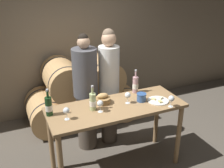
# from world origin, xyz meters

# --- Properties ---
(ground_plane) EXTENTS (10.00, 10.00, 0.00)m
(ground_plane) POSITION_xyz_m (0.00, 0.00, 0.00)
(ground_plane) COLOR #564F44
(stone_wall_back) EXTENTS (10.00, 0.12, 3.20)m
(stone_wall_back) POSITION_xyz_m (0.00, 1.96, 1.60)
(stone_wall_back) COLOR #7F705B
(stone_wall_back) RESTS_ON ground_plane
(barrel_stack) EXTENTS (1.98, 0.87, 1.17)m
(barrel_stack) POSITION_xyz_m (-0.00, 1.41, 0.52)
(barrel_stack) COLOR tan
(barrel_stack) RESTS_ON ground_plane
(tasting_table) EXTENTS (1.75, 0.67, 0.95)m
(tasting_table) POSITION_xyz_m (0.00, 0.00, 0.81)
(tasting_table) COLOR #99754C
(tasting_table) RESTS_ON ground_plane
(person_left) EXTENTS (0.35, 0.35, 1.77)m
(person_left) POSITION_xyz_m (-0.20, 0.62, 0.90)
(person_left) COLOR #4C4238
(person_left) RESTS_ON ground_plane
(person_right) EXTENTS (0.30, 0.30, 1.80)m
(person_right) POSITION_xyz_m (0.17, 0.62, 0.94)
(person_right) COLOR #4C4238
(person_right) RESTS_ON ground_plane
(wine_bottle_red) EXTENTS (0.08, 0.08, 0.34)m
(wine_bottle_red) POSITION_xyz_m (-0.82, 0.11, 1.07)
(wine_bottle_red) COLOR #193819
(wine_bottle_red) RESTS_ON tasting_table
(wine_bottle_white) EXTENTS (0.08, 0.08, 0.32)m
(wine_bottle_white) POSITION_xyz_m (-0.30, 0.03, 1.06)
(wine_bottle_white) COLOR #ADBC7F
(wine_bottle_white) RESTS_ON tasting_table
(wine_bottle_rose) EXTENTS (0.08, 0.08, 0.34)m
(wine_bottle_rose) POSITION_xyz_m (0.42, 0.27, 1.07)
(wine_bottle_rose) COLOR #BC8E93
(wine_bottle_rose) RESTS_ON tasting_table
(blue_crock) EXTENTS (0.13, 0.13, 0.11)m
(blue_crock) POSITION_xyz_m (0.36, -0.01, 1.01)
(blue_crock) COLOR #335693
(blue_crock) RESTS_ON tasting_table
(bread_basket) EXTENTS (0.20, 0.20, 0.14)m
(bread_basket) POSITION_xyz_m (-0.13, 0.15, 1.00)
(bread_basket) COLOR olive
(bread_basket) RESTS_ON tasting_table
(cheese_plate) EXTENTS (0.28, 0.28, 0.04)m
(cheese_plate) POSITION_xyz_m (0.56, -0.10, 0.96)
(cheese_plate) COLOR white
(cheese_plate) RESTS_ON tasting_table
(wine_glass_far_left) EXTENTS (0.08, 0.08, 0.15)m
(wine_glass_far_left) POSITION_xyz_m (-0.66, -0.07, 1.06)
(wine_glass_far_left) COLOR white
(wine_glass_far_left) RESTS_ON tasting_table
(wine_glass_left) EXTENTS (0.08, 0.08, 0.15)m
(wine_glass_left) POSITION_xyz_m (-0.24, -0.06, 1.06)
(wine_glass_left) COLOR white
(wine_glass_left) RESTS_ON tasting_table
(wine_glass_center) EXTENTS (0.08, 0.08, 0.15)m
(wine_glass_center) POSITION_xyz_m (0.17, 0.01, 1.06)
(wine_glass_center) COLOR white
(wine_glass_center) RESTS_ON tasting_table
(wine_glass_right) EXTENTS (0.08, 0.08, 0.15)m
(wine_glass_right) POSITION_xyz_m (0.62, -0.29, 1.06)
(wine_glass_right) COLOR white
(wine_glass_right) RESTS_ON tasting_table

